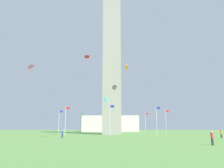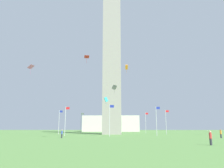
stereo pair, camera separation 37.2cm
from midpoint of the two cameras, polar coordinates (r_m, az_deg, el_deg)
The scene contains 18 objects.
ground_plane at distance 70.70m, azimuth -0.15°, elevation -13.02°, with size 260.00×260.00×0.00m, color #609347.
obelisk_monument at distance 74.93m, azimuth -0.14°, elevation 8.11°, with size 5.95×5.95×54.05m.
flagpole_n at distance 72.24m, azimuth 13.80°, elevation -9.32°, with size 1.12×0.14×7.68m.
flagpole_ne at distance 83.37m, azimuth 8.63°, elevation -9.73°, with size 1.12×0.14×7.68m.
flagpole_e at distance 87.82m, azimuth 0.24°, elevation -9.93°, with size 1.12×0.14×7.68m.
flagpole_se at distance 83.99m, azimuth -8.26°, elevation -9.76°, with size 1.12×0.14×7.68m.
flagpole_s at distance 73.25m, azimuth -13.81°, elevation -9.34°, with size 1.12×0.14×7.68m.
flagpole_sw at distance 60.27m, azimuth -12.20°, elevation -9.05°, with size 1.12×0.14×7.68m.
flagpole_w at distance 53.59m, azimuth -0.66°, elevation -9.05°, with size 1.12×0.14×7.68m.
flagpole_nw at distance 59.40m, azimuth 11.44°, elevation -9.05°, with size 1.12×0.14×7.68m.
person_orange_shirt at distance 50.65m, azimuth 26.45°, elevation -11.56°, with size 0.32×0.32×1.77m.
person_blue_shirt at distance 46.91m, azimuth -13.06°, elevation -12.57°, with size 0.32×0.32×1.71m.
person_red_shirt at distance 29.94m, azimuth 24.38°, elevation -12.73°, with size 0.32×0.32×1.73m.
kite_red_diamond at distance 63.06m, azimuth -6.75°, elevation 7.05°, with size 1.62×1.57×2.16m.
kite_orange_box at distance 65.36m, azimuth 3.69°, elevation 4.42°, with size 0.76×1.32×2.79m.
kite_pink_diamond at distance 65.31m, azimuth -20.59°, elevation 4.23°, with size 1.71×1.89×2.67m.
kite_cyan_box at distance 60.96m, azimuth -1.68°, elevation -4.07°, with size 1.28×0.95×2.70m.
distant_building at distance 120.23m, azimuth -0.41°, elevation -10.38°, with size 29.04×17.81×8.15m.
Camera 1 is at (2.02, -70.64, 2.12)m, focal length 34.98 mm.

